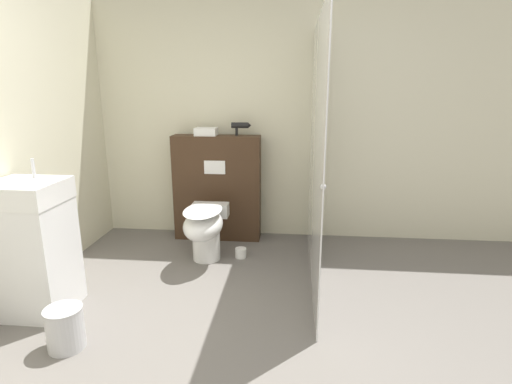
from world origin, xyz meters
TOP-DOWN VIEW (x-y plane):
  - ground_plane at (0.00, 0.00)m, footprint 12.00×12.00m
  - wall_back at (0.00, 2.39)m, footprint 8.00×0.06m
  - partition_panel at (-0.35, 2.19)m, footprint 0.93×0.23m
  - shower_glass at (0.64, 1.37)m, footprint 0.04×1.98m
  - toilet at (-0.36, 1.57)m, footprint 0.36×0.69m
  - sink_vanity at (-1.39, 0.60)m, footprint 0.48×0.46m
  - hair_drier at (-0.10, 2.20)m, footprint 0.20×0.06m
  - folded_towel at (-0.45, 2.18)m, footprint 0.22×0.18m
  - spare_toilet_roll at (-0.04, 1.67)m, footprint 0.11×0.11m
  - waste_bin at (-0.95, 0.18)m, footprint 0.23×0.23m

SIDE VIEW (x-z plane):
  - ground_plane at x=0.00m, z-range 0.00..0.00m
  - spare_toilet_roll at x=-0.04m, z-range 0.00..0.09m
  - waste_bin at x=-0.95m, z-range 0.00..0.28m
  - toilet at x=-0.36m, z-range 0.07..0.60m
  - sink_vanity at x=-1.39m, z-range -0.07..1.06m
  - partition_panel at x=-0.35m, z-range 0.00..1.13m
  - shower_glass at x=0.64m, z-range 0.00..2.16m
  - folded_towel at x=-0.45m, z-range 1.13..1.21m
  - hair_drier at x=-0.10m, z-range 1.16..1.30m
  - wall_back at x=0.00m, z-range 0.00..2.50m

